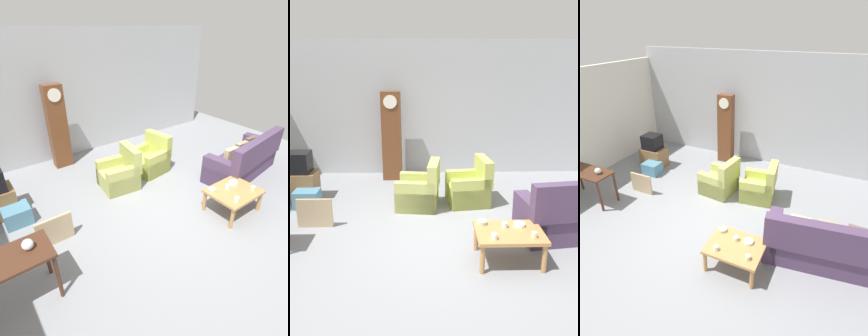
# 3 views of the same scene
# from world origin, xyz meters

# --- Properties ---
(ground_plane) EXTENTS (10.40, 10.40, 0.00)m
(ground_plane) POSITION_xyz_m (0.00, 0.00, 0.00)
(ground_plane) COLOR gray
(garage_door_wall) EXTENTS (8.40, 0.16, 3.20)m
(garage_door_wall) POSITION_xyz_m (0.00, 3.60, 1.60)
(garage_door_wall) COLOR #ADAFB5
(garage_door_wall) RESTS_ON ground_plane
(armchair_olive_near) EXTENTS (0.88, 0.85, 0.92)m
(armchair_olive_near) POSITION_xyz_m (-0.48, 1.30, 0.31)
(armchair_olive_near) COLOR tan
(armchair_olive_near) RESTS_ON ground_plane
(armchair_olive_far) EXTENTS (0.89, 0.86, 0.92)m
(armchair_olive_far) POSITION_xyz_m (0.51, 1.46, 0.31)
(armchair_olive_far) COLOR #B4BD55
(armchair_olive_far) RESTS_ON ground_plane
(coffee_table_wood) EXTENTS (0.96, 0.76, 0.47)m
(coffee_table_wood) POSITION_xyz_m (0.80, -0.76, 0.40)
(coffee_table_wood) COLOR #B27F47
(coffee_table_wood) RESTS_ON ground_plane
(grandfather_clock) EXTENTS (0.44, 0.30, 2.06)m
(grandfather_clock) POSITION_xyz_m (-1.14, 3.06, 1.04)
(grandfather_clock) COLOR brown
(grandfather_clock) RESTS_ON ground_plane
(tv_stand_cabinet) EXTENTS (0.68, 0.52, 0.58)m
(tv_stand_cabinet) POSITION_xyz_m (-2.92, 1.78, 0.29)
(tv_stand_cabinet) COLOR brown
(tv_stand_cabinet) RESTS_ON ground_plane
(tv_crt) EXTENTS (0.48, 0.44, 0.42)m
(tv_crt) POSITION_xyz_m (-2.92, 1.78, 0.79)
(tv_crt) COLOR black
(tv_crt) RESTS_ON tv_stand_cabinet
(framed_picture_leaning) EXTENTS (0.60, 0.05, 0.51)m
(framed_picture_leaning) POSITION_xyz_m (-2.28, 0.44, 0.26)
(framed_picture_leaning) COLOR tan
(framed_picture_leaning) RESTS_ON ground_plane
(storage_box_blue) EXTENTS (0.47, 0.40, 0.34)m
(storage_box_blue) POSITION_xyz_m (-2.68, 1.36, 0.17)
(storage_box_blue) COLOR teal
(storage_box_blue) RESTS_ON ground_plane
(cup_white_porcelain) EXTENTS (0.08, 0.08, 0.08)m
(cup_white_porcelain) POSITION_xyz_m (0.55, -0.99, 0.51)
(cup_white_porcelain) COLOR white
(cup_white_porcelain) RESTS_ON coffee_table_wood
(cup_blue_rimmed) EXTENTS (0.09, 0.09, 0.08)m
(cup_blue_rimmed) POSITION_xyz_m (0.76, -0.63, 0.51)
(cup_blue_rimmed) COLOR silver
(cup_blue_rimmed) RESTS_ON coffee_table_wood
(cup_cream_tall) EXTENTS (0.08, 0.08, 0.08)m
(cup_cream_tall) POSITION_xyz_m (1.10, -0.96, 0.51)
(cup_cream_tall) COLOR beige
(cup_cream_tall) RESTS_ON coffee_table_wood
(bowl_white_stacked) EXTENTS (0.17, 0.17, 0.05)m
(bowl_white_stacked) POSITION_xyz_m (0.98, -0.60, 0.49)
(bowl_white_stacked) COLOR white
(bowl_white_stacked) RESTS_ON coffee_table_wood
(bowl_shallow_green) EXTENTS (0.15, 0.15, 0.05)m
(bowl_shallow_green) POSITION_xyz_m (0.44, -0.52, 0.49)
(bowl_shallow_green) COLOR #B2C69E
(bowl_shallow_green) RESTS_ON coffee_table_wood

